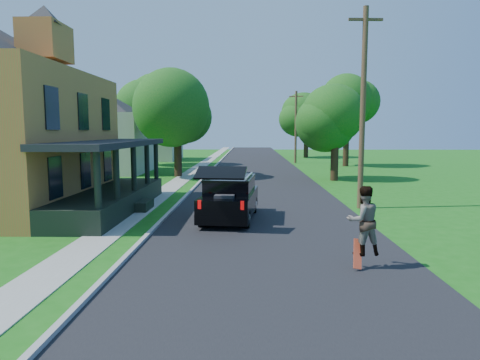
{
  "coord_description": "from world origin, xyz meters",
  "views": [
    {
      "loc": [
        -0.61,
        -12.95,
        3.56
      ],
      "look_at": [
        -0.97,
        3.0,
        1.72
      ],
      "focal_mm": 32.0,
      "sensor_mm": 36.0,
      "label": 1
    }
  ],
  "objects_px": {
    "tree_right_near": "(335,112)",
    "utility_pole_near": "(363,107)",
    "skateboarder": "(363,220)",
    "black_suv": "(230,198)"
  },
  "relations": [
    {
      "from": "tree_right_near",
      "to": "utility_pole_near",
      "type": "xyz_separation_m",
      "value": [
        -0.98,
        -11.19,
        -0.27
      ]
    },
    {
      "from": "black_suv",
      "to": "skateboarder",
      "type": "xyz_separation_m",
      "value": [
        3.74,
        -6.07,
        0.37
      ]
    },
    {
      "from": "skateboarder",
      "to": "tree_right_near",
      "type": "xyz_separation_m",
      "value": [
        3.14,
        19.91,
        3.67
      ]
    },
    {
      "from": "tree_right_near",
      "to": "utility_pole_near",
      "type": "height_order",
      "value": "utility_pole_near"
    },
    {
      "from": "skateboarder",
      "to": "utility_pole_near",
      "type": "bearing_deg",
      "value": -115.09
    },
    {
      "from": "black_suv",
      "to": "utility_pole_near",
      "type": "bearing_deg",
      "value": 29.73
    },
    {
      "from": "skateboarder",
      "to": "tree_right_near",
      "type": "bearing_deg",
      "value": -110.11
    },
    {
      "from": "tree_right_near",
      "to": "utility_pole_near",
      "type": "distance_m",
      "value": 11.24
    },
    {
      "from": "black_suv",
      "to": "tree_right_near",
      "type": "relative_size",
      "value": 0.69
    },
    {
      "from": "skateboarder",
      "to": "tree_right_near",
      "type": "height_order",
      "value": "tree_right_near"
    }
  ]
}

